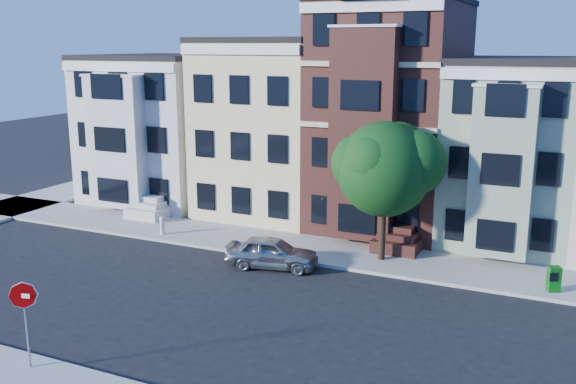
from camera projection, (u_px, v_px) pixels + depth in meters
The scene contains 11 objects.
ground at pixel (276, 319), 23.70m from camera, with size 120.00×120.00×0.00m, color black.
far_sidewalk at pixel (349, 255), 30.75m from camera, with size 60.00×4.00×0.15m, color #9E9B93.
house_white at pixel (166, 130), 41.66m from camera, with size 8.00×9.00×9.00m, color silver.
house_yellow at pixel (277, 129), 38.26m from camera, with size 7.00×9.00×10.00m, color beige.
house_brown at pixel (392, 118), 35.15m from camera, with size 7.00×9.00×12.00m, color #381914.
house_green at pixel (514, 153), 32.82m from camera, with size 6.00×9.00×9.00m, color gray.
street_tree at pixel (384, 175), 29.01m from camera, with size 6.84×6.84×7.96m, color #134814, non-canonical shape.
parked_car at pixel (272, 252), 29.04m from camera, with size 1.69×4.21×1.43m, color #92959A.
newspaper_box at pixel (554, 279), 25.90m from camera, with size 0.47×0.42×1.04m, color #0A5C12.
fire_hydrant at pixel (162, 227), 33.74m from camera, with size 0.27×0.27×0.77m, color beige.
stop_sign at pixel (26, 319), 19.56m from camera, with size 0.87×0.12×3.16m, color #C10203, non-canonical shape.
Camera 1 is at (9.69, -19.79, 9.93)m, focal length 40.00 mm.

